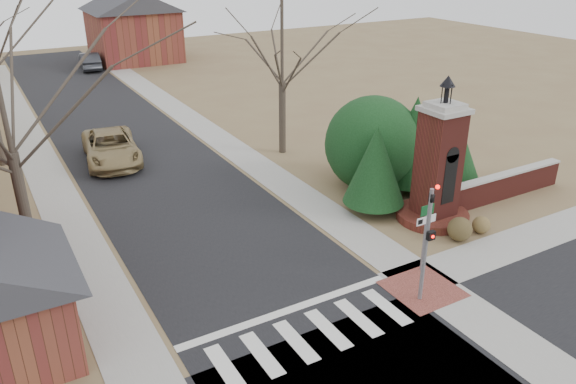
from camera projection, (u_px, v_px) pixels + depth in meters
ground at (326, 350)px, 17.12m from camera, size 120.00×120.00×0.00m
main_street at (129, 144)px, 34.51m from camera, size 8.00×70.00×0.01m
crosswalk_zone at (312, 335)px, 17.74m from camera, size 8.00×2.20×0.02m
stop_bar at (288, 310)px, 18.93m from camera, size 8.00×0.35×0.02m
sidewalk_right_main at (207, 131)px, 36.87m from camera, size 2.00×60.00×0.02m
sidewalk_left at (38, 159)px, 32.13m from camera, size 2.00×60.00×0.02m
curb_apron at (422, 289)px, 20.09m from camera, size 2.40×2.40×0.02m
traffic_signal_pole at (428, 234)px, 18.47m from camera, size 0.28×0.41×4.50m
sign_post at (425, 225)px, 20.44m from camera, size 0.90×0.07×2.75m
brick_gate_monument at (437, 174)px, 24.28m from camera, size 3.20×3.20×6.47m
brick_garden_wall at (503, 186)px, 26.95m from camera, size 7.50×0.50×1.30m
house_distant_right at (133, 24)px, 57.21m from camera, size 8.80×8.80×7.30m
evergreen_near at (376, 165)px, 24.99m from camera, size 2.80×2.80×4.10m
evergreen_mid at (414, 139)px, 27.32m from camera, size 3.40×3.40×4.70m
evergreen_far at (458, 151)px, 27.73m from camera, size 2.40×2.40×3.30m
evergreen_mass at (373, 140)px, 27.75m from camera, size 4.80×4.80×4.80m
bare_tree_3 at (282, 36)px, 30.45m from camera, size 7.00×7.00×9.70m
pickup_truck at (111, 147)px, 31.39m from camera, size 3.57×6.41×1.70m
distant_car at (90, 61)px, 54.22m from camera, size 2.22×5.08×1.62m
dry_shrub_left at (460, 229)px, 23.20m from camera, size 1.02×1.02×1.02m
dry_shrub_right at (481, 225)px, 23.84m from camera, size 0.76×0.76×0.76m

